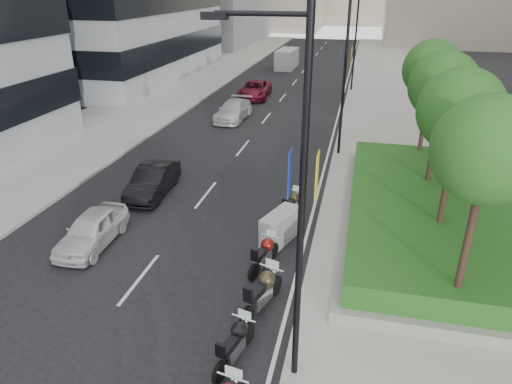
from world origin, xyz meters
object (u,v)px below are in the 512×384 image
(motorcycle_6, at_px, (292,205))
(car_b, at_px, (153,181))
(motorcycle_5, at_px, (281,227))
(delivery_van, at_px, (287,60))
(car_c, at_px, (233,110))
(lamp_post_0, at_px, (295,197))
(motorcycle_4, at_px, (264,254))
(car_a, at_px, (92,230))
(motorcycle_2, at_px, (235,343))
(lamp_post_2, at_px, (354,34))
(motorcycle_3, at_px, (262,292))
(car_d, at_px, (255,90))
(lamp_post_1, at_px, (342,67))

(motorcycle_6, height_order, car_b, car_b)
(motorcycle_5, bearing_deg, delivery_van, 29.27)
(car_c, bearing_deg, lamp_post_0, -69.13)
(motorcycle_4, height_order, car_a, car_a)
(motorcycle_2, xyz_separation_m, motorcycle_4, (-0.17, 4.43, 0.00))
(lamp_post_2, xyz_separation_m, car_b, (-8.10, -25.46, -4.38))
(lamp_post_0, height_order, motorcycle_3, lamp_post_0)
(motorcycle_2, distance_m, delivery_van, 46.25)
(car_c, bearing_deg, motorcycle_3, -70.08)
(motorcycle_6, height_order, delivery_van, delivery_van)
(car_d, relative_size, delivery_van, 1.00)
(car_d, bearing_deg, motorcycle_6, -75.91)
(car_b, bearing_deg, lamp_post_0, -53.56)
(motorcycle_5, relative_size, car_c, 0.45)
(motorcycle_6, xyz_separation_m, car_a, (-7.08, -4.03, 0.09))
(lamp_post_2, height_order, car_b, lamp_post_2)
(lamp_post_2, distance_m, car_b, 27.07)
(lamp_post_0, xyz_separation_m, car_b, (-8.10, 9.54, -4.38))
(lamp_post_0, height_order, motorcycle_5, lamp_post_0)
(car_d, bearing_deg, car_c, -92.58)
(car_c, bearing_deg, motorcycle_2, -72.31)
(motorcycle_2, distance_m, motorcycle_6, 8.54)
(lamp_post_0, height_order, car_c, lamp_post_0)
(lamp_post_0, bearing_deg, motorcycle_5, 101.98)
(car_b, height_order, car_d, car_d)
(lamp_post_2, bearing_deg, lamp_post_1, -90.00)
(lamp_post_0, relative_size, car_b, 2.16)
(motorcycle_2, height_order, delivery_van, delivery_van)
(motorcycle_3, xyz_separation_m, motorcycle_5, (-0.20, 4.23, -0.06))
(lamp_post_1, height_order, motorcycle_3, lamp_post_1)
(lamp_post_2, height_order, motorcycle_3, lamp_post_2)
(car_a, bearing_deg, car_b, 85.27)
(motorcycle_5, distance_m, car_c, 17.68)
(lamp_post_0, height_order, car_d, lamp_post_0)
(lamp_post_1, bearing_deg, car_d, 120.99)
(car_d, bearing_deg, lamp_post_1, -62.17)
(motorcycle_6, relative_size, car_d, 0.40)
(lamp_post_1, xyz_separation_m, car_c, (-7.93, 6.06, -4.38))
(motorcycle_6, xyz_separation_m, delivery_van, (-6.56, 37.26, 0.45))
(motorcycle_4, relative_size, car_b, 0.50)
(motorcycle_4, bearing_deg, motorcycle_3, -154.20)
(motorcycle_4, relative_size, motorcycle_6, 1.01)
(lamp_post_1, distance_m, motorcycle_6, 9.51)
(lamp_post_2, relative_size, delivery_van, 1.72)
(lamp_post_0, bearing_deg, car_c, 108.99)
(motorcycle_5, bearing_deg, car_d, 35.52)
(delivery_van, bearing_deg, motorcycle_4, -79.42)
(lamp_post_2, height_order, car_c, lamp_post_2)
(lamp_post_2, distance_m, motorcycle_4, 30.77)
(lamp_post_2, distance_m, motorcycle_3, 32.92)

